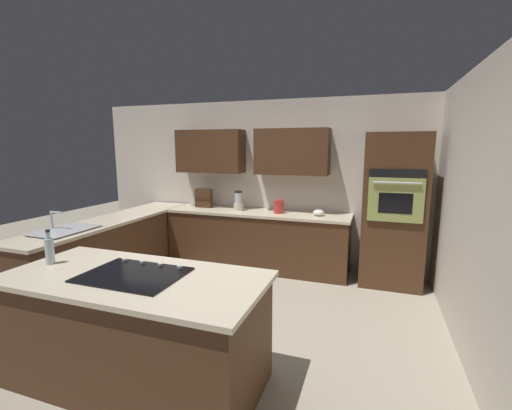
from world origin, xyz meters
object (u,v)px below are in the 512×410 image
at_px(blender, 238,202).
at_px(spice_rack, 204,198).
at_px(wall_oven, 393,210).
at_px(sink_unit, 65,230).
at_px(kettle, 279,206).
at_px(mixing_bowl, 319,213).
at_px(oil_bottle, 50,250).
at_px(cooktop, 134,274).

distance_m(blender, spice_rack, 0.66).
distance_m(wall_oven, spice_rack, 2.90).
height_order(sink_unit, kettle, sink_unit).
relative_size(mixing_bowl, spice_rack, 0.53).
bearing_deg(spice_rack, oil_bottle, 91.52).
xyz_separation_m(blender, mixing_bowl, (-1.25, 0.00, -0.09)).
distance_m(kettle, oil_bottle, 3.08).
xyz_separation_m(cooktop, blender, (0.27, -2.82, 0.13)).
bearing_deg(spice_rack, wall_oven, 178.34).
bearing_deg(wall_oven, cooktop, 54.95).
relative_size(mixing_bowl, kettle, 0.80).
relative_size(sink_unit, cooktop, 0.92).
relative_size(cooktop, kettle, 3.76).
bearing_deg(oil_bottle, wall_oven, -134.89).
bearing_deg(kettle, cooktop, 82.31).
xyz_separation_m(sink_unit, oil_bottle, (-0.86, 0.91, 0.10)).
relative_size(wall_oven, spice_rack, 6.75).
height_order(blender, mixing_bowl, blender).
relative_size(wall_oven, cooktop, 2.72).
distance_m(spice_rack, kettle, 1.30).
distance_m(sink_unit, blender, 2.39).
height_order(cooktop, blender, blender).
relative_size(sink_unit, blender, 2.25).
distance_m(blender, kettle, 0.65).
bearing_deg(mixing_bowl, oil_bottle, 57.22).
bearing_deg(mixing_bowl, sink_unit, 35.58).
xyz_separation_m(sink_unit, mixing_bowl, (-2.68, -1.92, 0.03)).
xyz_separation_m(wall_oven, sink_unit, (3.68, 1.92, -0.12)).
relative_size(cooktop, spice_rack, 2.48).
distance_m(wall_oven, oil_bottle, 4.00).
relative_size(wall_oven, blender, 6.66).
bearing_deg(mixing_bowl, wall_oven, -179.80).
relative_size(spice_rack, oil_bottle, 1.03).
distance_m(sink_unit, mixing_bowl, 3.29).
distance_m(mixing_bowl, oil_bottle, 3.37).
relative_size(mixing_bowl, oil_bottle, 0.54).
bearing_deg(mixing_bowl, blender, -0.00).
bearing_deg(cooktop, wall_oven, -125.05).
bearing_deg(blender, kettle, 180.00).
bearing_deg(blender, cooktop, 95.46).
distance_m(blender, mixing_bowl, 1.25).
bearing_deg(sink_unit, mixing_bowl, -144.42).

